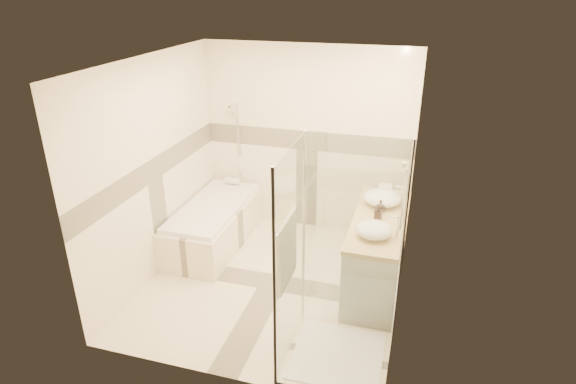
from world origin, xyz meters
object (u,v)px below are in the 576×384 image
(shower_enclosure, at_px, (328,310))
(vessel_sink_far, at_px, (374,230))
(vanity, at_px, (377,252))
(amenity_bottle_b, at_px, (380,206))
(vessel_sink_near, at_px, (382,198))
(amenity_bottle_a, at_px, (378,213))
(bathtub, at_px, (214,222))

(shower_enclosure, distance_m, vessel_sink_far, 0.98)
(vanity, relative_size, amenity_bottle_b, 11.36)
(vessel_sink_near, relative_size, amenity_bottle_b, 3.00)
(amenity_bottle_b, bearing_deg, shower_enclosure, -100.83)
(vessel_sink_near, height_order, amenity_bottle_b, vessel_sink_near)
(vessel_sink_near, height_order, vessel_sink_far, vessel_sink_near)
(vanity, distance_m, amenity_bottle_a, 0.51)
(bathtub, distance_m, vanity, 2.18)
(amenity_bottle_b, bearing_deg, vessel_sink_near, 90.00)
(bathtub, distance_m, vessel_sink_near, 2.22)
(shower_enclosure, height_order, amenity_bottle_a, shower_enclosure)
(shower_enclosure, distance_m, vessel_sink_near, 1.70)
(amenity_bottle_a, xyz_separation_m, amenity_bottle_b, (0.00, 0.20, -0.01))
(vessel_sink_far, xyz_separation_m, amenity_bottle_b, (0.00, 0.58, -0.00))
(bathtub, distance_m, vessel_sink_far, 2.35)
(vessel_sink_near, distance_m, amenity_bottle_a, 0.40)
(vanity, bearing_deg, vessel_sink_near, 93.29)
(shower_enclosure, xyz_separation_m, amenity_bottle_b, (0.27, 1.43, 0.42))
(shower_enclosure, xyz_separation_m, vessel_sink_near, (0.27, 1.62, 0.43))
(amenity_bottle_b, bearing_deg, bathtub, 174.77)
(amenity_bottle_a, relative_size, amenity_bottle_b, 1.18)
(bathtub, height_order, amenity_bottle_a, amenity_bottle_a)
(vanity, height_order, vessel_sink_near, vessel_sink_near)
(vessel_sink_far, bearing_deg, bathtub, 160.00)
(vessel_sink_far, bearing_deg, amenity_bottle_b, 90.00)
(amenity_bottle_a, bearing_deg, vessel_sink_near, 90.00)
(vessel_sink_far, bearing_deg, amenity_bottle_a, 90.00)
(bathtub, bearing_deg, amenity_bottle_b, -5.23)
(vessel_sink_far, height_order, amenity_bottle_b, vessel_sink_far)
(bathtub, relative_size, amenity_bottle_a, 10.09)
(vanity, distance_m, amenity_bottle_b, 0.52)
(bathtub, bearing_deg, amenity_bottle_a, -10.61)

